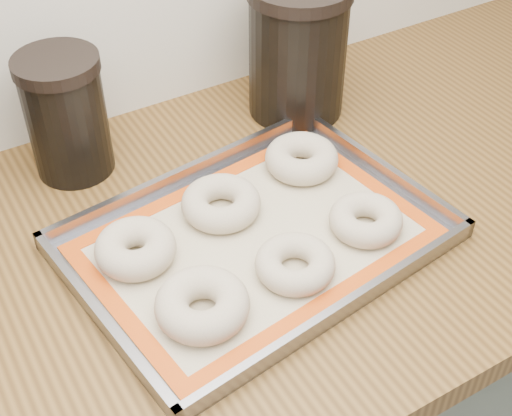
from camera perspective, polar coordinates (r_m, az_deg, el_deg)
countertop at (r=0.94m, az=-6.18°, el=-4.16°), size 3.06×0.68×0.04m
baking_tray at (r=0.92m, az=0.00°, el=-2.48°), size 0.50×0.39×0.03m
baking_mat at (r=0.92m, az=-0.00°, el=-2.57°), size 0.45×0.34×0.00m
bagel_front_left at (r=0.82m, az=-4.32°, el=-7.71°), size 0.13×0.13×0.04m
bagel_front_mid at (r=0.87m, az=3.15°, el=-4.48°), size 0.11×0.11×0.03m
bagel_front_right at (r=0.94m, az=8.78°, el=-0.93°), size 0.13×0.13×0.03m
bagel_back_left at (r=0.90m, az=-9.62°, el=-3.20°), size 0.13×0.13×0.04m
bagel_back_mid at (r=0.95m, az=-2.81°, el=0.40°), size 0.14×0.14×0.04m
bagel_back_right at (r=1.02m, az=3.67°, el=3.99°), size 0.12×0.12×0.04m
canister_mid at (r=1.03m, az=-14.94°, el=7.18°), size 0.12×0.12×0.18m
canister_right at (r=1.12m, az=3.36°, el=12.55°), size 0.16×0.16×0.21m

